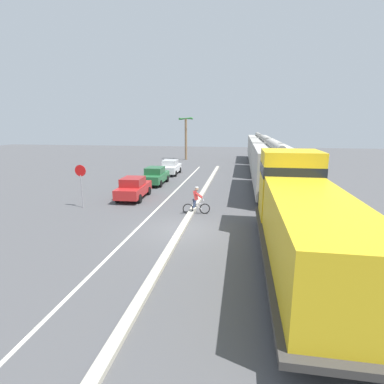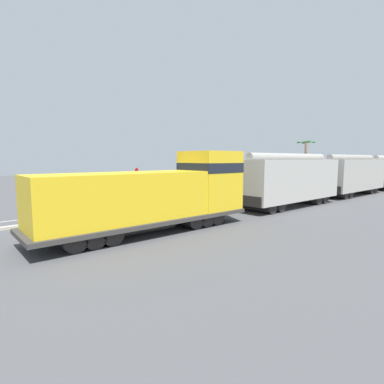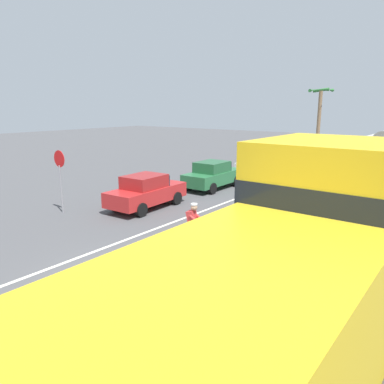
# 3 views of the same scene
# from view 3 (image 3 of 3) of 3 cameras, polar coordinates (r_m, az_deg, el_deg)

# --- Properties ---
(ground_plane) EXTENTS (120.00, 120.00, 0.00)m
(ground_plane) POSITION_cam_3_polar(r_m,az_deg,el_deg) (10.93, -11.02, -13.41)
(ground_plane) COLOR #4C4C4F
(median_curb) EXTENTS (0.36, 36.00, 0.16)m
(median_curb) POSITION_cam_3_polar(r_m,az_deg,el_deg) (15.21, 6.12, -5.23)
(median_curb) COLOR #B2AD9E
(median_curb) RESTS_ON ground
(lane_stripe) EXTENTS (0.14, 36.00, 0.01)m
(lane_stripe) POSITION_cam_3_polar(r_m,az_deg,el_deg) (16.54, -1.01, -3.92)
(lane_stripe) COLOR silver
(lane_stripe) RESTS_ON ground
(locomotive) EXTENTS (3.10, 11.61, 4.20)m
(locomotive) POSITION_cam_3_polar(r_m,az_deg,el_deg) (5.12, 7.31, -23.36)
(locomotive) COLOR gold
(locomotive) RESTS_ON ground
(parked_car_red) EXTENTS (1.99, 4.28, 1.62)m
(parked_car_red) POSITION_cam_3_polar(r_m,az_deg,el_deg) (18.06, -6.98, 0.10)
(parked_car_red) COLOR red
(parked_car_red) RESTS_ON ground
(parked_car_green) EXTENTS (1.87, 4.22, 1.62)m
(parked_car_green) POSITION_cam_3_polar(r_m,az_deg,el_deg) (22.25, 3.22, 2.62)
(parked_car_green) COLOR #286B3D
(parked_car_green) RESTS_ON ground
(parked_car_white) EXTENTS (1.90, 4.24, 1.62)m
(parked_car_white) POSITION_cam_3_polar(r_m,az_deg,el_deg) (27.06, 10.22, 4.29)
(parked_car_white) COLOR silver
(parked_car_white) RESTS_ON ground
(cyclist) EXTENTS (1.69, 0.54, 1.71)m
(cyclist) POSITION_cam_3_polar(r_m,az_deg,el_deg) (12.45, 0.16, -5.75)
(cyclist) COLOR black
(cyclist) RESTS_ON ground
(stop_sign) EXTENTS (0.76, 0.08, 2.88)m
(stop_sign) POSITION_cam_3_polar(r_m,az_deg,el_deg) (17.92, -19.48, 3.28)
(stop_sign) COLOR gray
(stop_sign) RESTS_ON ground
(palm_tree_near) EXTENTS (2.33, 2.39, 6.55)m
(palm_tree_near) POSITION_cam_3_polar(r_m,az_deg,el_deg) (40.35, 18.89, 12.10)
(palm_tree_near) COLOR #846647
(palm_tree_near) RESTS_ON ground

